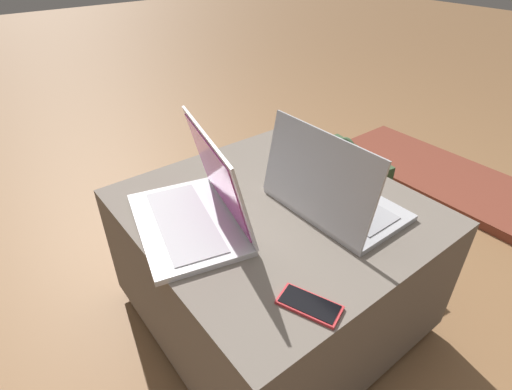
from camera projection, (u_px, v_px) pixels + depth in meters
The scene contains 7 objects.
ground_plane at pixel (272, 312), 1.42m from camera, with size 14.00×14.00×0.00m, color olive.
ottoman at pixel (274, 264), 1.29m from camera, with size 0.81×0.78×0.46m.
laptop_near at pixel (197, 206), 1.06m from camera, with size 0.43×0.34×0.26m.
laptop_far at pixel (331, 194), 1.11m from camera, with size 0.37×0.25×0.25m.
cell_phone at pixel (309, 305), 0.85m from camera, with size 0.15×0.11×0.01m.
backpack at pixel (342, 196), 1.69m from camera, with size 0.36×0.29×0.46m.
fireplace_hearth at pixel (464, 186), 2.06m from camera, with size 1.40×0.50×0.04m.
Camera 1 is at (0.71, -0.62, 1.14)m, focal length 28.00 mm.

